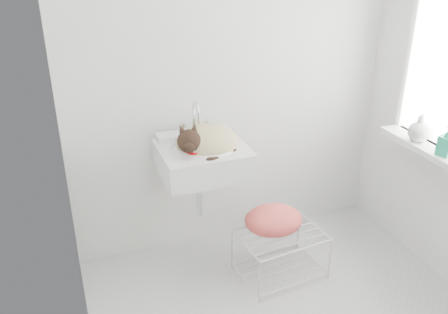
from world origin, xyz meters
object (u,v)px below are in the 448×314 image
object	(u,v)px
cat	(206,142)
wire_rack	(280,254)
bottle_b	(444,155)
bottle_c	(417,141)
sink	(203,147)

from	to	relation	value
cat	wire_rack	xyz separation A→B (m)	(0.40, -0.28, -0.74)
bottle_b	bottle_c	distance (m)	0.23
cat	bottle_b	xyz separation A→B (m)	(1.28, -0.59, -0.04)
cat	bottle_b	world-z (taller)	cat
wire_rack	bottle_b	world-z (taller)	bottle_b
sink	wire_rack	size ratio (longest dim) A/B	1.03
wire_rack	bottle_c	world-z (taller)	bottle_c
sink	bottle_b	xyz separation A→B (m)	(1.29, -0.60, 0.00)
sink	bottle_c	size ratio (longest dim) A/B	3.04
bottle_b	wire_rack	bearing A→B (deg)	160.87
cat	bottle_c	distance (m)	1.33
wire_rack	bottle_c	bearing A→B (deg)	-5.09
cat	wire_rack	bearing A→B (deg)	-44.80
cat	bottle_c	size ratio (longest dim) A/B	2.54
wire_rack	sink	bearing A→B (deg)	144.10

